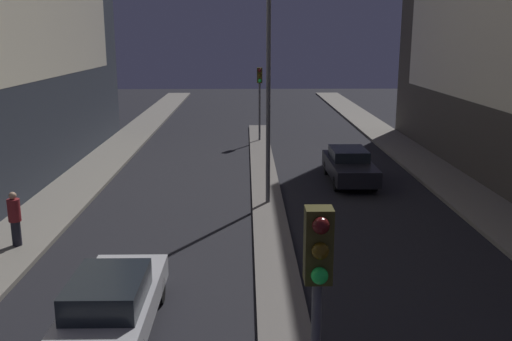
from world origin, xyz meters
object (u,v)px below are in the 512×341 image
at_px(car_left_lane, 112,304).
at_px(street_lamp, 269,26).
at_px(pedestrian_on_left_sidewalk, 15,218).
at_px(traffic_light_mid, 260,87).
at_px(car_right_lane, 349,165).
at_px(traffic_light_near, 317,302).

bearing_deg(car_left_lane, street_lamp, 68.82).
xyz_separation_m(street_lamp, pedestrian_on_left_sidewalk, (-7.79, -4.48, -5.64)).
bearing_deg(car_left_lane, traffic_light_mid, 80.68).
bearing_deg(car_right_lane, traffic_light_near, -101.55).
xyz_separation_m(street_lamp, car_left_lane, (-3.73, -9.64, -5.92)).
bearing_deg(traffic_light_near, car_left_lane, 125.96).
distance_m(traffic_light_near, traffic_light_mid, 27.90).
height_order(street_lamp, car_left_lane, street_lamp).
relative_size(traffic_light_near, car_left_lane, 0.92).
xyz_separation_m(traffic_light_mid, street_lamp, (0.00, -13.12, 3.33)).
distance_m(traffic_light_near, street_lamp, 15.15).
height_order(street_lamp, pedestrian_on_left_sidewalk, street_lamp).
relative_size(traffic_light_near, traffic_light_mid, 1.00).
bearing_deg(traffic_light_mid, car_left_lane, -99.32).
bearing_deg(pedestrian_on_left_sidewalk, car_left_lane, -51.76).
relative_size(car_left_lane, pedestrian_on_left_sidewalk, 2.82).
height_order(traffic_light_mid, car_right_lane, traffic_light_mid).
bearing_deg(traffic_light_near, traffic_light_mid, 90.00).
height_order(car_left_lane, pedestrian_on_left_sidewalk, pedestrian_on_left_sidewalk).
distance_m(car_left_lane, pedestrian_on_left_sidewalk, 6.57).
relative_size(traffic_light_mid, car_left_lane, 0.92).
bearing_deg(traffic_light_near, car_right_lane, 78.45).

